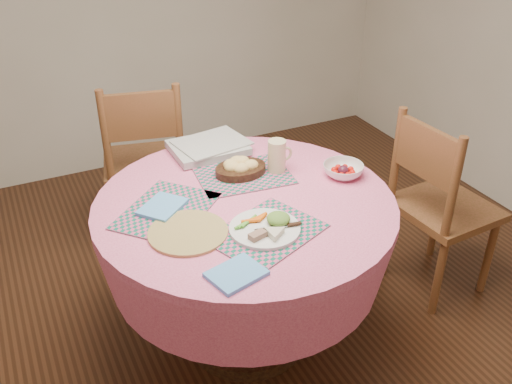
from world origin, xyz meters
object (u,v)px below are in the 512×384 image
(chair_right, at_px, (438,203))
(bread_bowl, at_px, (240,167))
(wicker_trivet, at_px, (188,232))
(dinner_plate, at_px, (267,227))
(fruit_bowl, at_px, (343,170))
(chair_back, at_px, (145,159))
(dining_table, at_px, (245,240))
(latte_mug, at_px, (277,156))

(chair_right, xyz_separation_m, bread_bowl, (-0.93, 0.28, 0.28))
(wicker_trivet, height_order, dinner_plate, dinner_plate)
(wicker_trivet, relative_size, fruit_bowl, 1.49)
(chair_right, distance_m, fruit_bowl, 0.60)
(chair_back, distance_m, bread_bowl, 0.86)
(dining_table, relative_size, fruit_bowl, 6.16)
(dining_table, bearing_deg, chair_back, 98.46)
(chair_right, height_order, fruit_bowl, chair_right)
(chair_back, relative_size, wicker_trivet, 3.28)
(wicker_trivet, bearing_deg, fruit_bowl, 9.16)
(bread_bowl, bearing_deg, dining_table, -109.45)
(dining_table, relative_size, chair_right, 1.29)
(dinner_plate, bearing_deg, wicker_trivet, 156.50)
(dinner_plate, height_order, latte_mug, latte_mug)
(chair_right, xyz_separation_m, latte_mug, (-0.77, 0.23, 0.33))
(wicker_trivet, distance_m, fruit_bowl, 0.78)
(fruit_bowl, bearing_deg, bread_bowl, 152.31)
(dining_table, relative_size, bread_bowl, 5.39)
(chair_right, height_order, chair_back, chair_back)
(chair_right, distance_m, latte_mug, 0.87)
(chair_right, relative_size, bread_bowl, 4.19)
(wicker_trivet, distance_m, dinner_plate, 0.30)
(chair_right, xyz_separation_m, dinner_plate, (-1.03, -0.17, 0.27))
(chair_right, height_order, wicker_trivet, chair_right)
(dining_table, height_order, bread_bowl, bread_bowl)
(chair_back, relative_size, dinner_plate, 3.67)
(dinner_plate, relative_size, latte_mug, 1.85)
(latte_mug, bearing_deg, chair_back, 114.80)
(chair_right, bearing_deg, bread_bowl, 69.69)
(chair_back, bearing_deg, chair_right, 150.04)
(bread_bowl, bearing_deg, latte_mug, -16.66)
(wicker_trivet, bearing_deg, bread_bowl, 42.42)
(chair_right, bearing_deg, chair_back, 43.83)
(chair_right, bearing_deg, dinner_plate, 95.95)
(wicker_trivet, height_order, fruit_bowl, fruit_bowl)
(latte_mug, bearing_deg, wicker_trivet, -151.39)
(chair_right, relative_size, dinner_plate, 3.60)
(chair_right, bearing_deg, latte_mug, 69.67)
(wicker_trivet, bearing_deg, dinner_plate, -23.50)
(wicker_trivet, relative_size, dinner_plate, 1.12)
(chair_right, relative_size, fruit_bowl, 4.79)
(chair_back, xyz_separation_m, wicker_trivet, (-0.14, -1.12, 0.24))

